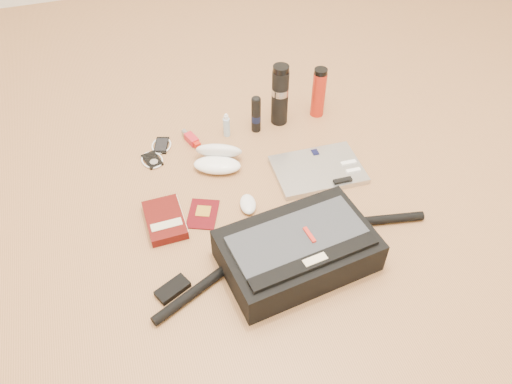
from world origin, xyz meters
TOP-DOWN VIEW (x-y plane):
  - ground at (0.00, 0.00)m, footprint 4.00×4.00m
  - messenger_bag at (0.01, -0.22)m, footprint 0.98×0.35m
  - laptop at (0.25, 0.15)m, footprint 0.34×0.25m
  - book at (-0.36, 0.08)m, footprint 0.13×0.19m
  - passport at (-0.22, 0.08)m, footprint 0.15×0.17m
  - mouse at (-0.06, 0.06)m, footprint 0.07×0.11m
  - sunglasses_case at (-0.10, 0.31)m, footprint 0.23×0.21m
  - ipod at (-0.34, 0.41)m, footprint 0.10×0.10m
  - phone at (-0.29, 0.49)m, footprint 0.10×0.11m
  - inhaler at (-0.17, 0.48)m, footprint 0.06×0.12m
  - spray_bottle at (-0.02, 0.48)m, footprint 0.04×0.04m
  - aerosol_can at (0.11, 0.47)m, footprint 0.05×0.05m
  - thermos_black at (0.22, 0.50)m, footprint 0.09×0.09m
  - thermos_red at (0.39, 0.49)m, footprint 0.07×0.07m

SIDE VIEW (x-z plane):
  - ground at x=0.00m, z-range 0.00..0.00m
  - passport at x=-0.22m, z-range 0.00..0.01m
  - phone at x=-0.29m, z-range 0.00..0.01m
  - ipod at x=-0.34m, z-range 0.00..0.01m
  - laptop at x=0.25m, z-range 0.00..0.03m
  - inhaler at x=-0.17m, z-range 0.00..0.03m
  - mouse at x=-0.06m, z-range 0.00..0.03m
  - book at x=-0.36m, z-range 0.00..0.03m
  - sunglasses_case at x=-0.10m, z-range -0.02..0.09m
  - spray_bottle at x=-0.02m, z-range -0.01..0.10m
  - messenger_bag at x=0.01m, z-range -0.01..0.13m
  - aerosol_can at x=0.11m, z-range 0.00..0.17m
  - thermos_red at x=0.39m, z-range 0.00..0.22m
  - thermos_black at x=0.22m, z-range 0.00..0.27m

